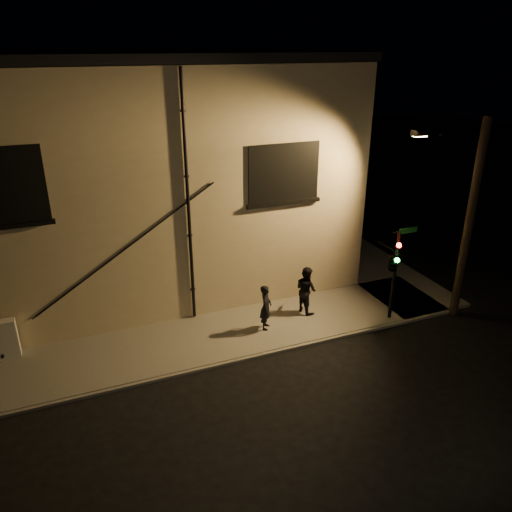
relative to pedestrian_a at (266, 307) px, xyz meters
name	(u,v)px	position (x,y,z in m)	size (l,w,h in m)	color
ground	(274,352)	(-0.26, -1.31, -0.92)	(90.00, 90.00, 0.00)	black
sidewalk	(258,287)	(0.96, 3.08, -0.86)	(21.00, 16.00, 0.12)	#66635C
building	(123,164)	(-3.26, 7.69, 3.49)	(16.20, 12.23, 8.80)	#C8B68F
pedestrian_a	(266,307)	(0.00, 0.00, 0.00)	(0.58, 0.38, 1.59)	black
pedestrian_b	(306,290)	(1.78, 0.53, 0.07)	(0.84, 0.66, 1.73)	black
traffic_signal	(393,262)	(4.16, -1.08, 1.43)	(1.14, 1.92, 3.31)	black
streetlamp_pole	(466,216)	(6.68, -1.41, 2.81)	(2.02, 1.39, 7.00)	black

